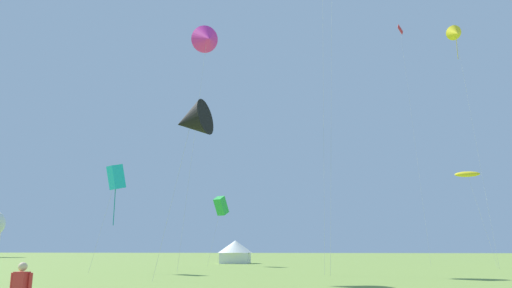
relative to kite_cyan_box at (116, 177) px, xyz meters
name	(u,v)px	position (x,y,z in m)	size (l,w,h in m)	color
kite_cyan_box	(116,177)	(0.00, 0.00, 0.00)	(2.35, 2.05, 9.46)	#1EB7CC
kite_magenta_delta	(207,39)	(7.59, 1.85, 13.80)	(3.77, 3.97, 23.76)	#E02DA3
kite_green_box	(221,206)	(6.52, 15.99, -1.26)	(2.21, 2.18, 8.20)	green
kite_yellow_delta	(456,33)	(34.65, 13.69, 18.44)	(2.32, 3.27, 27.88)	yellow
kite_red_diamond	(402,40)	(30.12, 22.04, 21.67)	(1.82, 2.49, 32.33)	red
kite_yellow_parafoil	(467,174)	(35.18, 16.01, 2.05)	(3.30, 1.90, 10.76)	yellow
kite_black_delta	(191,121)	(9.18, -9.08, 2.54)	(3.40, 3.08, 12.30)	black
festival_tent_right	(235,251)	(6.73, 25.66, -6.57)	(4.75, 4.75, 3.09)	white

